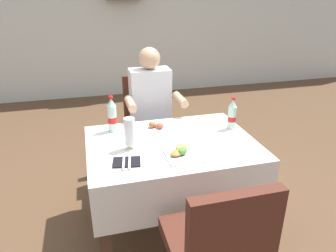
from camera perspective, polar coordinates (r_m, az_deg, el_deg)
ground_plane at (r=2.63m, az=-1.67°, el=-16.99°), size 11.00×11.00×0.00m
back_wall at (r=5.48m, az=-10.96°, el=20.34°), size 11.00×0.12×2.88m
main_dining_table at (r=2.28m, az=0.65°, el=-6.68°), size 1.17×0.86×0.73m
chair_far_diner_seat at (r=3.00m, az=-3.56°, el=0.89°), size 0.44×0.50×0.97m
chair_near_camera_side at (r=1.66m, az=8.80°, el=-20.70°), size 0.44×0.50×0.97m
seated_diner_far at (r=2.84m, az=-2.98°, el=3.02°), size 0.50×0.46×1.26m
plate_near_camera at (r=2.02m, az=2.70°, el=-4.86°), size 0.25×0.25×0.06m
plate_far_diner at (r=2.37m, az=-1.77°, el=-0.45°), size 0.25×0.25×0.06m
beer_glass_left at (r=2.07m, az=-6.99°, el=-1.39°), size 0.07×0.07×0.22m
cola_bottle_primary at (r=2.42m, az=11.60°, el=1.95°), size 0.06×0.06×0.25m
cola_bottle_secondary at (r=2.36m, az=-10.15°, el=1.81°), size 0.07×0.07×0.28m
napkin_cutlery_set at (r=1.96m, az=-7.54°, el=-6.50°), size 0.19×0.20×0.01m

